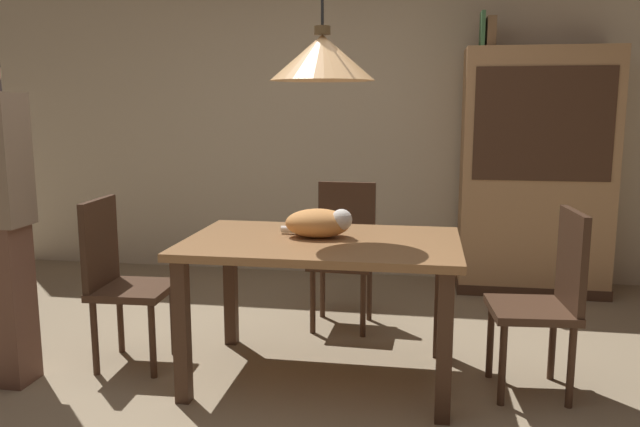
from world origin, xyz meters
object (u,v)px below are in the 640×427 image
(chair_right_side, at_px, (548,294))
(chair_far_back, at_px, (344,247))
(dining_table, at_px, (322,259))
(book_brown_thick, at_px, (491,33))
(pendant_lamp, at_px, (322,57))
(hutch_bookcase, at_px, (535,177))
(book_green_slim, at_px, (482,30))
(chair_left_side, at_px, (119,275))
(cat_sleeping, at_px, (320,223))

(chair_right_side, bearing_deg, chair_far_back, 142.23)
(dining_table, relative_size, book_brown_thick, 5.83)
(dining_table, xyz_separation_m, book_brown_thick, (0.96, 1.85, 1.31))
(chair_far_back, bearing_deg, pendant_lamp, -90.18)
(pendant_lamp, distance_m, book_brown_thick, 2.11)
(chair_far_back, distance_m, hutch_bookcase, 1.69)
(chair_right_side, height_order, book_green_slim, book_green_slim)
(hutch_bookcase, bearing_deg, chair_far_back, -143.90)
(chair_right_side, distance_m, hutch_bookcase, 1.90)
(chair_left_side, relative_size, pendant_lamp, 0.72)
(cat_sleeping, distance_m, book_brown_thick, 2.35)
(dining_table, height_order, book_brown_thick, book_brown_thick)
(dining_table, distance_m, pendant_lamp, 1.01)
(chair_left_side, relative_size, book_green_slim, 3.58)
(chair_left_side, relative_size, book_brown_thick, 3.88)
(chair_far_back, bearing_deg, cat_sleeping, -91.58)
(chair_far_back, xyz_separation_m, pendant_lamp, (-0.00, -0.88, 1.15))
(chair_far_back, height_order, chair_right_side, same)
(chair_far_back, bearing_deg, chair_left_side, -142.05)
(dining_table, relative_size, pendant_lamp, 1.08)
(chair_left_side, xyz_separation_m, chair_far_back, (1.13, 0.88, 0.00))
(dining_table, distance_m, chair_left_side, 1.14)
(cat_sleeping, distance_m, pendant_lamp, 0.84)
(book_brown_thick, bearing_deg, dining_table, -117.45)
(cat_sleeping, bearing_deg, dining_table, -67.58)
(cat_sleeping, xyz_separation_m, book_green_slim, (0.92, 1.80, 1.15))
(dining_table, bearing_deg, cat_sleeping, 112.42)
(chair_right_side, relative_size, cat_sleeping, 2.38)
(cat_sleeping, bearing_deg, book_green_slim, 62.94)
(chair_far_back, distance_m, pendant_lamp, 1.45)
(chair_far_back, xyz_separation_m, hutch_bookcase, (1.33, 0.97, 0.38))
(book_brown_thick, bearing_deg, chair_right_side, -84.88)
(hutch_bookcase, relative_size, book_brown_thick, 7.71)
(cat_sleeping, relative_size, pendant_lamp, 0.30)
(cat_sleeping, bearing_deg, book_brown_thick, 61.43)
(pendant_lamp, relative_size, hutch_bookcase, 0.70)
(chair_right_side, bearing_deg, hutch_bookcase, 83.52)
(chair_left_side, height_order, chair_far_back, same)
(chair_left_side, distance_m, chair_far_back, 1.43)
(chair_far_back, xyz_separation_m, book_brown_thick, (0.96, 0.97, 1.45))
(cat_sleeping, xyz_separation_m, book_brown_thick, (0.98, 1.80, 1.13))
(chair_right_side, relative_size, hutch_bookcase, 0.50)
(pendant_lamp, xyz_separation_m, book_brown_thick, (0.96, 1.85, 0.30))
(cat_sleeping, height_order, book_brown_thick, book_brown_thick)
(pendant_lamp, relative_size, book_brown_thick, 5.42)
(chair_right_side, distance_m, book_brown_thick, 2.35)
(chair_right_side, height_order, cat_sleeping, chair_right_side)
(pendant_lamp, bearing_deg, book_brown_thick, 62.55)
(chair_left_side, xyz_separation_m, book_green_slim, (2.03, 1.86, 1.47))
(chair_left_side, height_order, chair_right_side, same)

